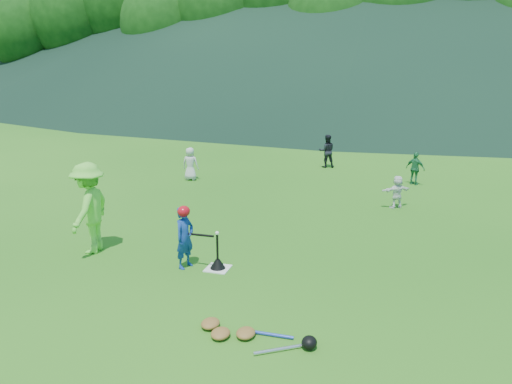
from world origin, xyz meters
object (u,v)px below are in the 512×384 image
(fielder_d, at_px, (397,192))
(fielder_c, at_px, (415,169))
(batter_child, at_px, (185,238))
(fielder_b, at_px, (327,151))
(adult_coach, at_px, (89,208))
(fielder_a, at_px, (190,164))
(equipment_pile, at_px, (246,333))
(home_plate, at_px, (218,268))
(batting_tee, at_px, (218,263))

(fielder_d, bearing_deg, fielder_c, -133.47)
(batter_child, xyz_separation_m, fielder_b, (1.11, 9.92, -0.00))
(fielder_c, relative_size, fielder_d, 1.17)
(adult_coach, bearing_deg, fielder_a, 178.11)
(equipment_pile, bearing_deg, adult_coach, 151.68)
(batter_child, xyz_separation_m, fielder_a, (-2.89, 6.60, -0.06))
(home_plate, distance_m, adult_coach, 3.01)
(fielder_a, distance_m, batting_tee, 7.41)
(fielder_c, bearing_deg, equipment_pile, 101.46)
(fielder_b, bearing_deg, adult_coach, 51.60)
(fielder_a, bearing_deg, fielder_c, -171.57)
(home_plate, bearing_deg, fielder_b, 87.25)
(fielder_d, bearing_deg, batter_child, 20.44)
(fielder_c, bearing_deg, adult_coach, 75.24)
(home_plate, height_order, batter_child, batter_child)
(fielder_c, distance_m, equipment_pile, 10.48)
(batting_tee, bearing_deg, adult_coach, 178.61)
(adult_coach, xyz_separation_m, equipment_pile, (4.15, -2.23, -0.89))
(adult_coach, height_order, fielder_c, adult_coach)
(fielder_d, xyz_separation_m, batting_tee, (-3.15, -5.24, -0.32))
(home_plate, xyz_separation_m, equipment_pile, (1.29, -2.16, 0.06))
(adult_coach, relative_size, fielder_a, 1.75)
(home_plate, relative_size, batter_child, 0.37)
(adult_coach, distance_m, fielder_a, 6.48)
(fielder_b, bearing_deg, fielder_a, 20.11)
(fielder_a, bearing_deg, equipment_pile, 115.28)
(home_plate, relative_size, fielder_d, 0.50)
(fielder_c, distance_m, fielder_d, 2.85)
(home_plate, relative_size, batting_tee, 0.66)
(fielder_d, bearing_deg, adult_coach, 6.50)
(fielder_c, height_order, batting_tee, fielder_c)
(fielder_b, height_order, batting_tee, fielder_b)
(adult_coach, distance_m, batting_tee, 2.98)
(batter_child, bearing_deg, adult_coach, 102.41)
(home_plate, xyz_separation_m, batting_tee, (0.00, 0.00, 0.12))
(adult_coach, height_order, fielder_b, adult_coach)
(fielder_b, height_order, equipment_pile, fielder_b)
(fielder_a, height_order, fielder_c, fielder_a)
(fielder_c, distance_m, batting_tee, 8.83)
(fielder_b, relative_size, equipment_pile, 0.68)
(batting_tee, bearing_deg, fielder_b, 87.25)
(fielder_c, height_order, equipment_pile, fielder_c)
(fielder_c, bearing_deg, fielder_d, 105.00)
(home_plate, relative_size, fielder_c, 0.43)
(home_plate, distance_m, equipment_pile, 2.52)
(fielder_c, xyz_separation_m, fielder_d, (-0.46, -2.81, -0.08))
(fielder_c, bearing_deg, batter_child, 86.74)
(fielder_a, relative_size, fielder_d, 1.22)
(adult_coach, bearing_deg, fielder_c, 133.12)
(batting_tee, bearing_deg, fielder_c, 65.84)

